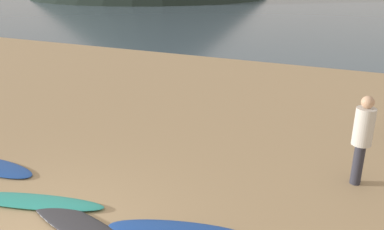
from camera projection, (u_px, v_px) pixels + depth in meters
ground_plane at (238, 86)px, 14.05m from camera, size 120.00×120.00×0.20m
surfboard_1 at (32, 201)px, 6.81m from camera, size 2.63×1.15×0.09m
surfboard_2 at (81, 227)px, 6.16m from camera, size 2.57×1.09×0.08m
person_1 at (363, 134)px, 7.12m from camera, size 0.35×0.35×1.73m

